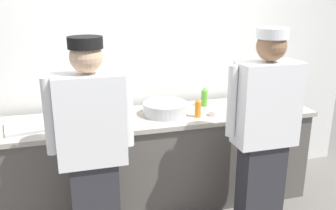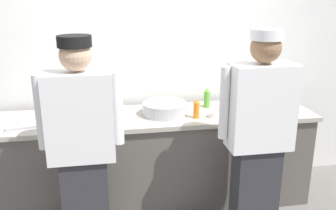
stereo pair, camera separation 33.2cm
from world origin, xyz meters
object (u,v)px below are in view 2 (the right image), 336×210
Objects in this scene: chef_center at (259,135)px; deli_cup at (77,115)px; ramekin_green_sauce at (214,114)px; squeeze_bottle_secondary at (196,109)px; ramekin_orange_sauce at (266,112)px; chef_near_left at (82,146)px; plate_stack_rear at (284,108)px; sheet_tray at (35,121)px; squeeze_bottle_spare at (207,98)px; chefs_knife at (260,104)px; plate_stack_front at (99,117)px; squeeze_bottle_primary at (71,114)px; ramekin_red_sauce at (66,111)px; mixing_bowl_steel at (165,108)px.

deli_cup is (-1.37, 0.67, 0.02)m from chef_center.
squeeze_bottle_secondary is at bearing 177.36° from ramekin_green_sauce.
deli_cup is (-1.67, 0.14, 0.02)m from ramekin_orange_sauce.
chef_near_left is 1.88m from plate_stack_rear.
sheet_tray is 1.56m from squeeze_bottle_spare.
chefs_knife is (1.72, 0.13, -0.03)m from deli_cup.
chef_center is 6.16× the size of chefs_knife.
plate_stack_rear is at bearing -1.59° from sheet_tray.
plate_stack_front reaches higher than plate_stack_rear.
plate_stack_rear is 0.71× the size of chefs_knife.
plate_stack_rear is 1.87m from deli_cup.
squeeze_bottle_spare is at bearing 13.42° from plate_stack_front.
plate_stack_rear is at bearing 16.91° from ramekin_orange_sauce.
chefs_knife is at bearing 26.88° from ramekin_green_sauce.
plate_stack_rear is at bearing 0.36° from plate_stack_front.
chef_near_left is 8.92× the size of squeeze_bottle_spare.
squeeze_bottle_primary is (-0.23, -0.04, 0.05)m from plate_stack_front.
plate_stack_rear reaches higher than ramekin_red_sauce.
plate_stack_rear is 2.14× the size of ramekin_green_sauce.
ramekin_red_sauce is (-1.13, 0.32, -0.06)m from squeeze_bottle_secondary.
ramekin_red_sauce reaches higher than chefs_knife.
chef_center is at bearing -2.72° from chef_near_left.
sheet_tray is at bearing -175.88° from chefs_knife.
ramekin_green_sauce is (-0.49, -0.00, 0.00)m from ramekin_orange_sauce.
mixing_bowl_steel is at bearing 160.25° from ramekin_green_sauce.
mixing_bowl_steel reaches higher than plate_stack_rear.
squeeze_bottle_secondary is (-0.35, 0.53, 0.06)m from chef_center.
chef_near_left is 8.54× the size of plate_stack_rear.
mixing_bowl_steel is 0.89× the size of sheet_tray.
ramekin_red_sauce is (-1.30, 0.04, -0.07)m from squeeze_bottle_spare.
chef_near_left is at bearing -155.89° from chefs_knife.
ramekin_orange_sauce reaches higher than chefs_knife.
chef_center is at bearing -77.87° from squeeze_bottle_spare.
squeeze_bottle_spare is (0.17, 0.29, 0.01)m from squeeze_bottle_secondary.
sheet_tray is 0.34m from squeeze_bottle_primary.
deli_cup reaches higher than plate_stack_rear.
plate_stack_front is at bearing -7.64° from sheet_tray.
squeeze_bottle_secondary reaches higher than deli_cup.
chefs_knife is at bearing 8.22° from plate_stack_front.
plate_stack_rear is 0.22m from ramekin_orange_sauce.
squeeze_bottle_primary is 1.71m from ramekin_orange_sauce.
mixing_bowl_steel reaches higher than chefs_knife.
chefs_knife is (1.83, -0.05, -0.02)m from ramekin_red_sauce.
squeeze_bottle_primary reaches higher than ramekin_red_sauce.
squeeze_bottle_primary reaches higher than squeeze_bottle_spare.
squeeze_bottle_spare is (0.43, 0.15, 0.03)m from mixing_bowl_steel.
ramekin_green_sauce is at bearing -14.49° from ramekin_red_sauce.
chefs_knife is (0.70, 0.27, -0.08)m from squeeze_bottle_secondary.
plate_stack_front is at bearing -166.58° from squeeze_bottle_spare.
ramekin_orange_sauce is 0.28m from chefs_knife.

